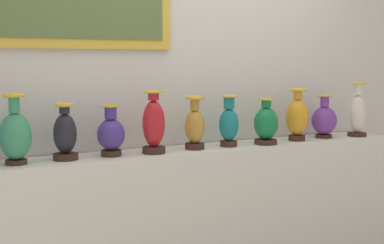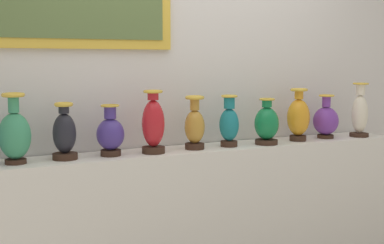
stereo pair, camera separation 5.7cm
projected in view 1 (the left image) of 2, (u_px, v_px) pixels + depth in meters
The scene contains 12 objects.
display_shelf at pixel (192, 218), 3.47m from camera, with size 3.19×0.34×0.93m, color silver.
back_wall at pixel (175, 59), 3.55m from camera, with size 5.90×0.14×3.01m.
vase_jade at pixel (15, 135), 2.89m from camera, with size 0.18×0.18×0.39m.
vase_onyx at pixel (65, 135), 3.02m from camera, with size 0.14×0.14×0.33m.
vase_indigo at pixel (111, 134), 3.14m from camera, with size 0.17×0.17×0.31m.
vase_crimson at pixel (154, 125), 3.23m from camera, with size 0.14×0.14×0.39m.
vase_ochre at pixel (195, 126), 3.39m from camera, with size 0.13×0.13×0.35m.
vase_teal at pixel (229, 123), 3.50m from camera, with size 0.13×0.13×0.34m.
vase_emerald at pixel (266, 124), 3.59m from camera, with size 0.17×0.17×0.32m.
vase_amber at pixel (297, 117), 3.75m from camera, with size 0.16×0.16×0.37m.
vase_violet at pixel (324, 120), 3.89m from camera, with size 0.19×0.19×0.32m.
vase_ivory at pixel (358, 113), 3.97m from camera, with size 0.14×0.14×0.41m.
Camera 1 is at (-1.54, -3.01, 1.50)m, focal length 49.26 mm.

